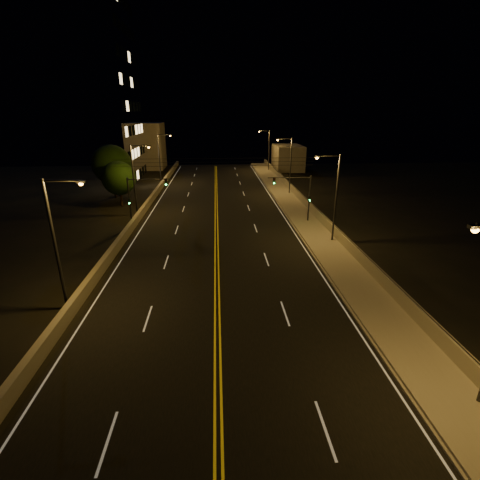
{
  "coord_description": "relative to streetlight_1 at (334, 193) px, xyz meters",
  "views": [
    {
      "loc": [
        0.18,
        -9.2,
        12.59
      ],
      "look_at": [
        2.0,
        18.0,
        2.5
      ],
      "focal_mm": 26.0,
      "sensor_mm": 36.0,
      "label": 1
    }
  ],
  "objects": [
    {
      "name": "tree_0",
      "position": [
        -24.84,
        16.29,
        -1.17
      ],
      "size": [
        4.65,
        4.65,
        6.3
      ],
      "color": "black",
      "rests_on": "ground"
    },
    {
      "name": "parapet_wall",
      "position": [
        0.94,
        -3.4,
        -4.34
      ],
      "size": [
        0.3,
        120.0,
        1.0
      ],
      "primitive_type": "cube",
      "color": "gray",
      "rests_on": "sidewalk"
    },
    {
      "name": "streetlight_4",
      "position": [
        -21.43,
        -11.25,
        0.0
      ],
      "size": [
        2.55,
        0.28,
        8.86
      ],
      "color": "#2D2D33",
      "rests_on": "ground"
    },
    {
      "name": "distant_building_right",
      "position": [
        4.99,
        47.59,
        -2.41
      ],
      "size": [
        6.0,
        10.0,
        5.45
      ],
      "primitive_type": "cube",
      "color": "gray",
      "rests_on": "ground"
    },
    {
      "name": "ground",
      "position": [
        -11.51,
        -23.4,
        -5.14
      ],
      "size": [
        160.0,
        160.0,
        0.0
      ],
      "primitive_type": "plane",
      "color": "black",
      "rests_on": "ground"
    },
    {
      "name": "streetlight_2",
      "position": [
        0.0,
        21.95,
        0.0
      ],
      "size": [
        2.55,
        0.28,
        8.86
      ],
      "color": "#2D2D33",
      "rests_on": "ground"
    },
    {
      "name": "parapet_rail",
      "position": [
        0.94,
        -3.4,
        -3.81
      ],
      "size": [
        0.06,
        120.0,
        0.06
      ],
      "primitive_type": "cylinder",
      "rotation": [
        1.57,
        0.0,
        0.0
      ],
      "color": "black",
      "rests_on": "parapet_wall"
    },
    {
      "name": "lane_markings",
      "position": [
        -11.51,
        -3.47,
        -5.11
      ],
      "size": [
        17.32,
        116.0,
        0.0
      ],
      "color": "silver",
      "rests_on": "road"
    },
    {
      "name": "streetlight_5",
      "position": [
        -21.43,
        11.51,
        0.0
      ],
      "size": [
        2.55,
        0.28,
        8.86
      ],
      "color": "#2D2D33",
      "rests_on": "ground"
    },
    {
      "name": "jersey_barrier",
      "position": [
        -21.07,
        -3.4,
        -4.65
      ],
      "size": [
        0.45,
        120.0,
        0.97
      ],
      "primitive_type": "cube",
      "color": "gray",
      "rests_on": "ground"
    },
    {
      "name": "distant_building_left",
      "position": [
        -27.51,
        51.44,
        -0.03
      ],
      "size": [
        8.0,
        8.0,
        10.21
      ],
      "primitive_type": "cube",
      "color": "gray",
      "rests_on": "ground"
    },
    {
      "name": "overhead_wires",
      "position": [
        -11.51,
        6.1,
        2.26
      ],
      "size": [
        22.0,
        0.03,
        0.83
      ],
      "color": "black"
    },
    {
      "name": "traffic_signal_right",
      "position": [
        -1.56,
        6.78,
        -1.5
      ],
      "size": [
        5.11,
        0.31,
        5.68
      ],
      "color": "#2D2D33",
      "rests_on": "ground"
    },
    {
      "name": "streetlight_3",
      "position": [
        0.0,
        45.53,
        0.0
      ],
      "size": [
        2.55,
        0.28,
        8.86
      ],
      "color": "#2D2D33",
      "rests_on": "ground"
    },
    {
      "name": "curb",
      "position": [
        -2.58,
        -3.4,
        -5.06
      ],
      "size": [
        0.14,
        120.0,
        0.15
      ],
      "primitive_type": "cube",
      "color": "gray",
      "rests_on": "ground"
    },
    {
      "name": "road",
      "position": [
        -11.51,
        -3.4,
        -5.13
      ],
      "size": [
        18.0,
        120.0,
        0.02
      ],
      "primitive_type": "cube",
      "color": "black",
      "rests_on": "ground"
    },
    {
      "name": "streetlight_6",
      "position": [
        -21.43,
        32.77,
        0.0
      ],
      "size": [
        2.55,
        0.28,
        8.86
      ],
      "color": "#2D2D33",
      "rests_on": "ground"
    },
    {
      "name": "building_tower",
      "position": [
        -37.37,
        31.61,
        10.23
      ],
      "size": [
        24.0,
        15.0,
        31.87
      ],
      "color": "gray",
      "rests_on": "ground"
    },
    {
      "name": "sidewalk",
      "position": [
        -0.71,
        -3.4,
        -4.99
      ],
      "size": [
        3.6,
        120.0,
        0.3
      ],
      "primitive_type": "cube",
      "color": "gray",
      "rests_on": "ground"
    },
    {
      "name": "tree_1",
      "position": [
        -27.21,
        22.01,
        -0.1
      ],
      "size": [
        5.89,
        5.89,
        7.98
      ],
      "color": "black",
      "rests_on": "ground"
    },
    {
      "name": "streetlight_1",
      "position": [
        0.0,
        0.0,
        0.0
      ],
      "size": [
        2.55,
        0.28,
        8.86
      ],
      "color": "#2D2D33",
      "rests_on": "ground"
    },
    {
      "name": "traffic_signal_left",
      "position": [
        -20.27,
        6.78,
        -1.5
      ],
      "size": [
        5.11,
        0.31,
        5.68
      ],
      "color": "#2D2D33",
      "rests_on": "ground"
    }
  ]
}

